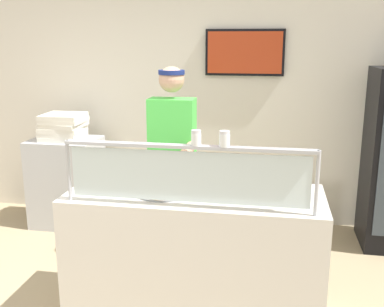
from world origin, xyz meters
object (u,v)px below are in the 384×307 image
at_px(pepper_flake_shaker, 225,140).
at_px(worker_figure, 173,157).
at_px(pizza_tray, 164,190).
at_px(pizza_box_stack, 63,127).
at_px(parmesan_shaker, 196,139).
at_px(pizza_server, 162,187).

bearing_deg(pepper_flake_shaker, worker_figure, 118.12).
xyz_separation_m(pizza_tray, worker_figure, (-0.10, 0.75, 0.04)).
distance_m(worker_figure, pizza_box_stack, 1.56).
height_order(parmesan_shaker, worker_figure, worker_figure).
xyz_separation_m(pizza_server, pepper_flake_shaker, (0.45, -0.25, 0.40)).
xyz_separation_m(pizza_tray, pizza_server, (-0.01, -0.02, 0.02)).
bearing_deg(pizza_tray, worker_figure, 97.81).
bearing_deg(parmesan_shaker, pizza_box_stack, 133.91).
xyz_separation_m(pizza_tray, parmesan_shaker, (0.27, -0.27, 0.42)).
relative_size(pepper_flake_shaker, pizza_box_stack, 0.22).
xyz_separation_m(pizza_server, pizza_box_stack, (-1.45, 1.54, 0.09)).
relative_size(pizza_tray, pepper_flake_shaker, 4.52).
bearing_deg(parmesan_shaker, pizza_server, 138.03).
height_order(pizza_tray, worker_figure, worker_figure).
distance_m(pizza_server, pepper_flake_shaker, 0.65).
height_order(pizza_server, pizza_box_stack, pizza_box_stack).
bearing_deg(pizza_server, pizza_tray, 79.17).
distance_m(parmesan_shaker, pepper_flake_shaker, 0.17).
bearing_deg(pizza_box_stack, pizza_tray, -46.29).
xyz_separation_m(pizza_server, worker_figure, (-0.09, 0.77, 0.02)).
bearing_deg(pizza_tray, pizza_box_stack, 133.71).
bearing_deg(pepper_flake_shaker, parmesan_shaker, 180.00).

